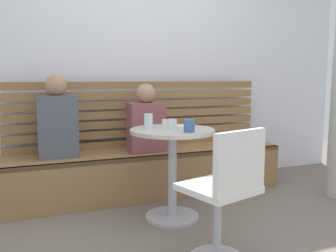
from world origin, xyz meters
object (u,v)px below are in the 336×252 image
cafe_table (172,156)px  plate_small (183,126)px  person_adult (57,121)px  cup_espresso_small (165,123)px  cup_glass_short (172,124)px  cup_mug_blue (189,126)px  cup_glass_tall (148,121)px  booth_bench (149,172)px  person_child_left (146,122)px  white_chair (226,191)px

cafe_table → plate_small: size_ratio=4.35×
person_adult → cup_espresso_small: person_adult is taller
cafe_table → cup_glass_short: bearing=117.1°
cup_mug_blue → cup_glass_tall: (-0.22, 0.31, 0.01)m
booth_bench → person_child_left: bearing=-140.3°
person_child_left → cup_glass_short: 0.63m
person_adult → cup_mug_blue: 1.24m
plate_small → cup_glass_tall: bearing=174.9°
cup_mug_blue → cup_glass_tall: cup_glass_tall is taller
cafe_table → cup_mug_blue: cup_mug_blue is taller
white_chair → cup_mug_blue: size_ratio=8.95×
white_chair → cup_espresso_small: (0.00, 1.01, 0.30)m
cup_glass_tall → plate_small: cup_glass_tall is taller
booth_bench → cup_glass_short: (-0.02, -0.65, 0.56)m
person_adult → cup_mug_blue: (0.88, -0.87, 0.02)m
white_chair → person_child_left: size_ratio=1.30×
cup_glass_tall → cup_espresso_small: (0.18, 0.09, -0.03)m
person_child_left → cup_glass_tall: 0.54m
cafe_table → white_chair: white_chair is taller
booth_bench → cup_glass_tall: cup_glass_tall is taller
booth_bench → cup_mug_blue: bearing=-87.3°
white_chair → cup_espresso_small: bearing=90.0°
cup_espresso_small → booth_bench: bearing=90.1°
white_chair → plate_small: bearing=82.9°
cup_espresso_small → cup_mug_blue: bearing=-84.3°
white_chair → plate_small: 0.94m
booth_bench → cup_glass_tall: (-0.18, -0.55, 0.58)m
cup_glass_short → person_child_left: bearing=91.3°
person_child_left → plate_small: (0.14, -0.54, 0.02)m
booth_bench → white_chair: white_chair is taller
cup_glass_short → person_adult: bearing=140.8°
cup_glass_short → plate_small: bearing=31.5°
booth_bench → cup_glass_tall: size_ratio=22.50×
cup_espresso_small → plate_small: bearing=-46.8°
booth_bench → white_chair: size_ratio=3.18×
cup_glass_short → plate_small: (0.13, 0.08, -0.03)m
person_child_left → cup_mug_blue: (0.07, -0.82, 0.06)m
cafe_table → plate_small: (0.13, 0.08, 0.23)m
cup_mug_blue → person_adult: bearing=135.4°
white_chair → cafe_table: bearing=91.2°
booth_bench → cup_espresso_small: bearing=-89.9°
person_adult → plate_small: bearing=-31.8°
booth_bench → person_child_left: size_ratio=4.14×
booth_bench → white_chair: bearing=-90.0°
cafe_table → cup_mug_blue: bearing=-74.0°
white_chair → cup_glass_short: 0.87m
booth_bench → cup_espresso_small: 0.71m
white_chair → person_child_left: (-0.03, 1.44, 0.26)m
white_chair → person_child_left: 1.46m
cup_glass_short → plate_small: 0.16m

